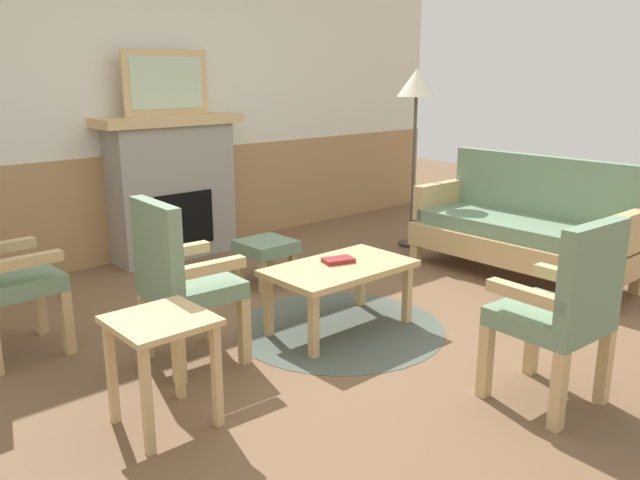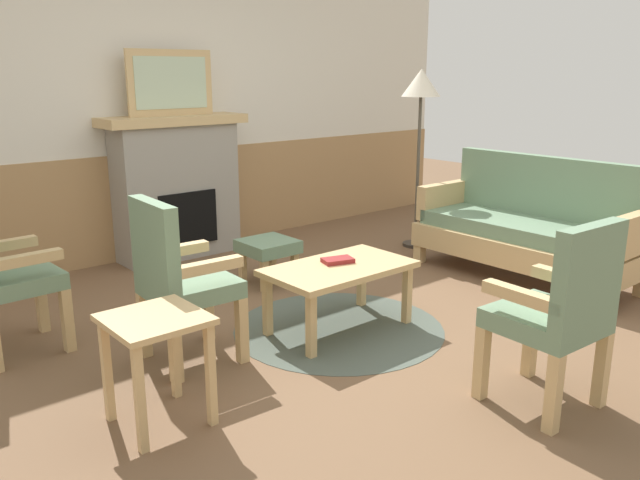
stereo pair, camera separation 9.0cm
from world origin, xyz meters
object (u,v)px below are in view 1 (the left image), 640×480
at_px(framed_picture, 166,83).
at_px(armchair_near_fireplace, 180,276).
at_px(side_table, 162,341).
at_px(couch, 524,229).
at_px(book_on_table, 338,260).
at_px(fireplace, 172,187).
at_px(armchair_front_left, 563,306).
at_px(footstool, 266,250).
at_px(floor_lamp_by_couch, 416,94).
at_px(coffee_table, 340,273).

bearing_deg(framed_picture, armchair_near_fireplace, -118.20).
bearing_deg(side_table, couch, 2.22).
height_order(book_on_table, armchair_near_fireplace, armchair_near_fireplace).
relative_size(couch, side_table, 3.27).
height_order(couch, side_table, couch).
bearing_deg(fireplace, armchair_front_left, -88.72).
distance_m(book_on_table, footstool, 1.04).
distance_m(fireplace, floor_lamp_by_couch, 2.39).
bearing_deg(armchair_front_left, couch, 35.70).
distance_m(coffee_table, floor_lamp_by_couch, 2.48).
bearing_deg(fireplace, couch, -52.31).
xyz_separation_m(book_on_table, floor_lamp_by_couch, (1.93, 1.01, 1.00)).
height_order(footstool, floor_lamp_by_couch, floor_lamp_by_couch).
relative_size(framed_picture, side_table, 1.45).
relative_size(couch, coffee_table, 1.88).
height_order(framed_picture, floor_lamp_by_couch, framed_picture).
distance_m(armchair_front_left, floor_lamp_by_couch, 3.25).
bearing_deg(fireplace, side_table, -120.30).
bearing_deg(armchair_front_left, coffee_table, 95.26).
bearing_deg(fireplace, coffee_table, -91.32).
bearing_deg(floor_lamp_by_couch, fireplace, 148.19).
xyz_separation_m(armchair_near_fireplace, side_table, (-0.41, -0.53, -0.10)).
bearing_deg(armchair_front_left, framed_picture, 91.28).
bearing_deg(armchair_near_fireplace, book_on_table, -9.09).
relative_size(armchair_front_left, side_table, 1.78).
bearing_deg(side_table, coffee_table, 11.96).
bearing_deg(coffee_table, fireplace, 88.68).
bearing_deg(floor_lamp_by_couch, armchair_near_fireplace, -164.38).
bearing_deg(armchair_near_fireplace, couch, -7.65).
relative_size(coffee_table, footstool, 2.40).
bearing_deg(footstool, side_table, -140.16).
xyz_separation_m(book_on_table, armchair_near_fireplace, (-1.07, 0.17, 0.08)).
bearing_deg(framed_picture, armchair_front_left, -88.72).
relative_size(footstool, side_table, 0.73).
xyz_separation_m(armchair_front_left, floor_lamp_by_couch, (1.83, 2.52, 0.91)).
distance_m(fireplace, side_table, 2.97).
distance_m(book_on_table, armchair_near_fireplace, 1.09).
bearing_deg(coffee_table, armchair_near_fireplace, 167.86).
bearing_deg(fireplace, floor_lamp_by_couch, -31.81).
relative_size(coffee_table, armchair_front_left, 0.98).
bearing_deg(couch, armchair_near_fireplace, 172.35).
xyz_separation_m(coffee_table, footstool, (0.20, 1.06, -0.10)).
distance_m(footstool, armchair_near_fireplace, 1.52).
xyz_separation_m(book_on_table, armchair_front_left, (0.10, -1.51, 0.08)).
bearing_deg(side_table, framed_picture, 59.70).
distance_m(coffee_table, armchair_near_fireplace, 1.07).
xyz_separation_m(armchair_front_left, side_table, (-1.58, 1.16, -0.10)).
bearing_deg(book_on_table, couch, -6.83).
distance_m(fireplace, armchair_front_left, 3.71).
height_order(armchair_near_fireplace, side_table, armchair_near_fireplace).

